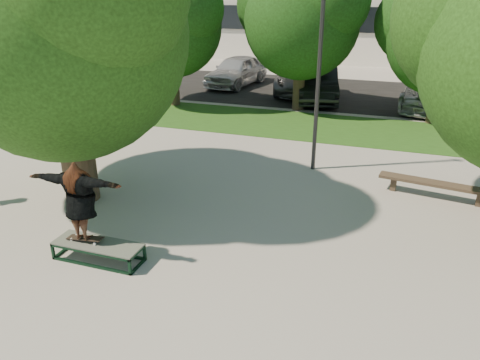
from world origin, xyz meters
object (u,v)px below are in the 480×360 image
at_px(tree_left, 58,17).
at_px(lamppost, 320,61).
at_px(grind_box, 99,251).
at_px(bench, 436,185).
at_px(car_silver_b, 433,88).
at_px(car_silver_a, 236,71).
at_px(car_grey, 301,78).
at_px(car_dark, 318,83).

bearing_deg(tree_left, lamppost, 36.42).
distance_m(grind_box, bench, 8.37).
bearing_deg(bench, car_silver_b, 97.81).
height_order(grind_box, car_silver_a, car_silver_a).
relative_size(tree_left, bench, 2.49).
bearing_deg(grind_box, car_grey, 88.45).
bearing_deg(car_dark, grind_box, -107.75).
relative_size(car_grey, car_silver_b, 0.94).
relative_size(bench, car_silver_a, 0.61).
distance_m(grind_box, car_silver_b, 17.15).
height_order(tree_left, car_silver_b, tree_left).
bearing_deg(car_silver_a, car_dark, -15.46).
xyz_separation_m(lamppost, grind_box, (-3.09, -6.38, -2.96)).
height_order(bench, car_grey, car_grey).
bearing_deg(car_grey, lamppost, -85.76).
distance_m(car_silver_a, car_silver_b, 10.04).
relative_size(lamppost, car_grey, 1.14).
bearing_deg(car_silver_a, tree_left, -77.69).
xyz_separation_m(bench, car_grey, (-5.99, 11.60, 0.38)).
bearing_deg(car_silver_a, lamppost, -52.07).
relative_size(grind_box, car_silver_b, 0.32).
bearing_deg(car_silver_b, bench, -84.96).
xyz_separation_m(grind_box, car_dark, (1.58, 15.41, 0.62)).
relative_size(bench, car_silver_b, 0.50).
relative_size(car_dark, car_grey, 0.92).
relative_size(tree_left, grind_box, 3.95).
distance_m(tree_left, grind_box, 5.37).
xyz_separation_m(car_dark, car_silver_b, (5.07, 0.39, 0.02)).
height_order(tree_left, car_dark, tree_left).
bearing_deg(bench, car_silver_a, 137.37).
distance_m(car_silver_a, car_dark, 5.27).
relative_size(lamppost, bench, 2.14).
bearing_deg(grind_box, car_silver_a, 100.46).
bearing_deg(car_silver_b, lamppost, -104.52).
height_order(grind_box, bench, bench).
xyz_separation_m(car_silver_a, car_dark, (4.82, -2.13, 0.01)).
height_order(tree_left, lamppost, tree_left).
distance_m(grind_box, car_silver_a, 17.84).
xyz_separation_m(tree_left, car_silver_b, (8.85, 13.33, -3.59)).
bearing_deg(lamppost, car_grey, 104.03).
height_order(lamppost, bench, lamppost).
relative_size(tree_left, car_silver_a, 1.51).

